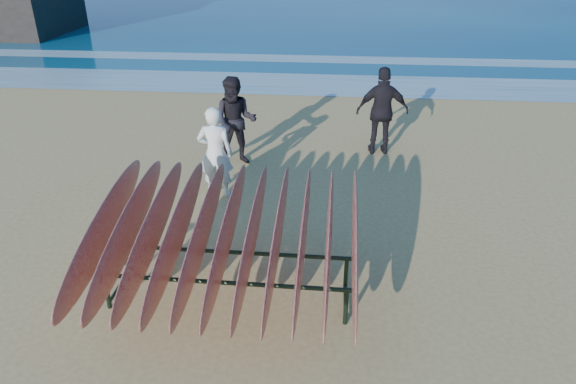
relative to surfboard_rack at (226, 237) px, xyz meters
The scene contains 7 objects.
ground 1.22m from the surfboard_rack, 34.55° to the left, with size 120.00×120.00×0.00m, color tan.
foam_near 10.50m from the surfboard_rack, 86.50° to the left, with size 160.00×160.00×0.00m, color white.
foam_far 13.98m from the surfboard_rack, 87.38° to the left, with size 160.00×160.00×0.00m, color white.
surfboard_rack is the anchor object (origin of this frame).
person_white 2.95m from the surfboard_rack, 105.21° to the left, with size 0.60×0.40×1.65m, color white.
person_dark_a 4.38m from the surfboard_rack, 99.04° to the left, with size 0.86×0.67×1.77m, color black.
person_dark_b 5.61m from the surfboard_rack, 66.46° to the left, with size 1.07×0.45×1.83m, color black.
Camera 1 is at (0.59, -5.63, 4.26)m, focal length 32.00 mm.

